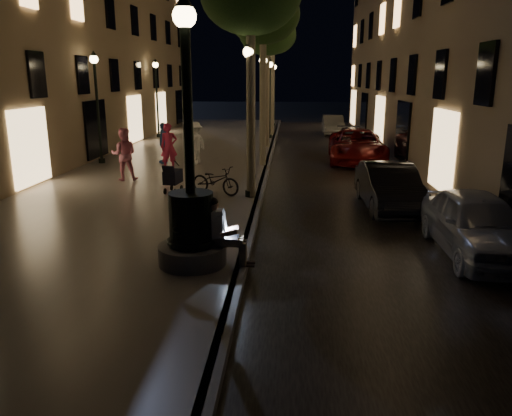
# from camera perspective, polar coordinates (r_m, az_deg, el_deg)

# --- Properties ---
(ground) EXTENTS (120.00, 120.00, 0.00)m
(ground) POSITION_cam_1_polar(r_m,az_deg,el_deg) (22.92, 1.40, 4.89)
(ground) COLOR black
(ground) RESTS_ON ground
(cobble_lane) EXTENTS (6.00, 45.00, 0.02)m
(cobble_lane) POSITION_cam_1_polar(r_m,az_deg,el_deg) (22.99, 8.92, 4.77)
(cobble_lane) COLOR black
(cobble_lane) RESTS_ON ground
(promenade) EXTENTS (8.00, 45.00, 0.20)m
(promenade) POSITION_cam_1_polar(r_m,az_deg,el_deg) (23.41, -8.47, 5.19)
(promenade) COLOR slate
(promenade) RESTS_ON ground
(curb_strip) EXTENTS (0.25, 45.00, 0.20)m
(curb_strip) POSITION_cam_1_polar(r_m,az_deg,el_deg) (22.90, 1.40, 5.14)
(curb_strip) COLOR #59595B
(curb_strip) RESTS_ON ground
(building_left) EXTENTS (8.00, 36.00, 15.00)m
(building_left) POSITION_cam_1_polar(r_m,az_deg,el_deg) (28.87, -24.53, 20.63)
(building_left) COLOR #7E6B4E
(building_left) RESTS_ON ground
(fountain_lamppost) EXTENTS (1.40, 1.40, 5.21)m
(fountain_lamppost) POSITION_cam_1_polar(r_m,az_deg,el_deg) (10.13, -7.41, -0.93)
(fountain_lamppost) COLOR #59595B
(fountain_lamppost) RESTS_ON promenade
(seated_man_laptop) EXTENTS (1.04, 0.35, 1.41)m
(seated_man_laptop) POSITION_cam_1_polar(r_m,az_deg,el_deg) (10.11, -3.94, -2.50)
(seated_man_laptop) COLOR gray
(seated_man_laptop) RESTS_ON promenade
(tree_second) EXTENTS (3.00, 3.00, 7.40)m
(tree_second) POSITION_cam_1_polar(r_m,az_deg,el_deg) (21.72, 0.82, 21.12)
(tree_second) COLOR #6B604C
(tree_second) RESTS_ON promenade
(tree_third) EXTENTS (3.00, 3.00, 7.20)m
(tree_third) POSITION_cam_1_polar(r_m,az_deg,el_deg) (27.68, 1.30, 19.34)
(tree_third) COLOR #6B604C
(tree_third) RESTS_ON promenade
(tree_far) EXTENTS (3.00, 3.00, 7.50)m
(tree_far) POSITION_cam_1_polar(r_m,az_deg,el_deg) (33.67, 1.93, 19.02)
(tree_far) COLOR #6B604C
(tree_far) RESTS_ON promenade
(lamp_curb_a) EXTENTS (0.36, 0.36, 4.81)m
(lamp_curb_a) POSITION_cam_1_polar(r_m,az_deg,el_deg) (15.63, -0.78, 12.22)
(lamp_curb_a) COLOR black
(lamp_curb_a) RESTS_ON promenade
(lamp_curb_b) EXTENTS (0.36, 0.36, 4.81)m
(lamp_curb_b) POSITION_cam_1_polar(r_m,az_deg,el_deg) (23.60, 0.81, 13.08)
(lamp_curb_b) COLOR black
(lamp_curb_b) RESTS_ON promenade
(lamp_curb_c) EXTENTS (0.36, 0.36, 4.81)m
(lamp_curb_c) POSITION_cam_1_polar(r_m,az_deg,el_deg) (31.59, 1.60, 13.51)
(lamp_curb_c) COLOR black
(lamp_curb_c) RESTS_ON promenade
(lamp_curb_d) EXTENTS (0.36, 0.36, 4.81)m
(lamp_curb_d) POSITION_cam_1_polar(r_m,az_deg,el_deg) (39.59, 2.07, 13.76)
(lamp_curb_d) COLOR black
(lamp_curb_d) RESTS_ON promenade
(lamp_left_b) EXTENTS (0.36, 0.36, 4.81)m
(lamp_left_b) POSITION_cam_1_polar(r_m,az_deg,el_deg) (23.13, -17.76, 12.37)
(lamp_left_b) COLOR black
(lamp_left_b) RESTS_ON promenade
(lamp_left_c) EXTENTS (0.36, 0.36, 4.81)m
(lamp_left_c) POSITION_cam_1_polar(r_m,az_deg,el_deg) (32.65, -11.30, 13.28)
(lamp_left_c) COLOR black
(lamp_left_c) RESTS_ON promenade
(stroller) EXTENTS (0.54, 1.05, 1.06)m
(stroller) POSITION_cam_1_polar(r_m,az_deg,el_deg) (16.71, -9.50, 3.52)
(stroller) COLOR black
(stroller) RESTS_ON promenade
(car_front) EXTENTS (1.71, 4.24, 1.44)m
(car_front) POSITION_cam_1_polar(r_m,az_deg,el_deg) (12.29, 23.93, -1.67)
(car_front) COLOR #B3B6BC
(car_front) RESTS_ON ground
(car_second) EXTENTS (1.59, 4.26, 1.39)m
(car_second) POSITION_cam_1_polar(r_m,az_deg,el_deg) (15.65, 14.99, 2.33)
(car_second) COLOR black
(car_second) RESTS_ON ground
(car_third) EXTENTS (2.82, 5.62, 1.53)m
(car_third) POSITION_cam_1_polar(r_m,az_deg,el_deg) (24.24, 11.45, 6.97)
(car_third) COLOR maroon
(car_third) RESTS_ON ground
(car_rear) EXTENTS (1.93, 4.35, 1.24)m
(car_rear) POSITION_cam_1_polar(r_m,az_deg,el_deg) (27.75, 10.94, 7.66)
(car_rear) COLOR #333339
(car_rear) RESTS_ON ground
(car_fifth) EXTENTS (1.42, 3.99, 1.31)m
(car_fifth) POSITION_cam_1_polar(r_m,az_deg,el_deg) (35.99, 8.79, 9.38)
(car_fifth) COLOR #979792
(car_fifth) RESTS_ON ground
(pedestrian_red) EXTENTS (0.83, 0.72, 1.91)m
(pedestrian_red) POSITION_cam_1_polar(r_m,az_deg,el_deg) (20.81, -9.92, 6.89)
(pedestrian_red) COLOR #B62444
(pedestrian_red) RESTS_ON promenade
(pedestrian_pink) EXTENTS (1.07, 0.91, 1.93)m
(pedestrian_pink) POSITION_cam_1_polar(r_m,az_deg,el_deg) (19.10, -14.85, 5.96)
(pedestrian_pink) COLOR #D06E89
(pedestrian_pink) RESTS_ON promenade
(pedestrian_white) EXTENTS (1.21, 1.38, 1.86)m
(pedestrian_white) POSITION_cam_1_polar(r_m,az_deg,el_deg) (22.11, -6.99, 7.38)
(pedestrian_white) COLOR white
(pedestrian_white) RESTS_ON promenade
(pedestrian_blue) EXTENTS (0.89, 1.13, 1.79)m
(pedestrian_blue) POSITION_cam_1_polar(r_m,az_deg,el_deg) (22.60, -10.52, 7.32)
(pedestrian_blue) COLOR #285395
(pedestrian_blue) RESTS_ON promenade
(bicycle) EXTENTS (1.85, 1.27, 0.92)m
(bicycle) POSITION_cam_1_polar(r_m,az_deg,el_deg) (16.33, -4.66, 3.17)
(bicycle) COLOR black
(bicycle) RESTS_ON promenade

